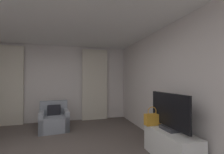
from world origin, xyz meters
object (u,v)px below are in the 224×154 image
(armchair, at_px, (54,120))
(handbag_primary, at_px, (152,119))
(tv_console, at_px, (171,145))
(tv_flatscreen, at_px, (169,113))

(armchair, xyz_separation_m, handbag_primary, (2.00, -1.94, 0.36))
(tv_console, distance_m, tv_flatscreen, 0.58)
(tv_console, height_order, tv_flatscreen, tv_flatscreen)
(tv_console, xyz_separation_m, handbag_primary, (-0.13, 0.41, 0.38))
(armchair, distance_m, handbag_primary, 2.81)
(tv_flatscreen, distance_m, handbag_primary, 0.43)
(armchair, height_order, tv_console, armchair)
(armchair, height_order, tv_flatscreen, tv_flatscreen)
(tv_console, bearing_deg, handbag_primary, 108.19)
(tv_flatscreen, bearing_deg, armchair, 132.81)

